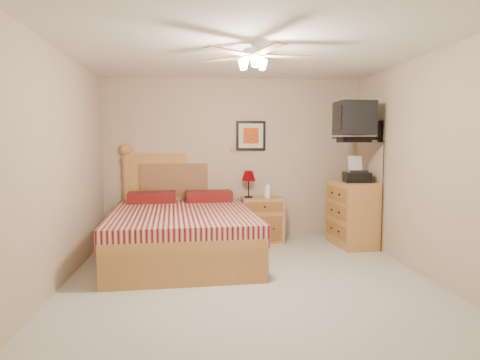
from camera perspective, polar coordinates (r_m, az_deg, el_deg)
The scene contains 17 objects.
floor at distance 4.71m, azimuth 1.42°, elevation -13.75°, with size 4.50×4.50×0.00m, color #ABA59A.
ceiling at distance 4.57m, azimuth 1.49°, elevation 17.48°, with size 4.00×4.50×0.04m, color white.
wall_back at distance 6.70m, azimuth -0.87°, elevation 2.75°, with size 4.00×0.04×2.50m, color tan.
wall_front at distance 2.26m, azimuth 8.37°, elevation -1.75°, with size 4.00×0.04×2.50m, color tan.
wall_left at distance 4.67m, azimuth -23.73°, elevation 1.35°, with size 0.04×4.50×2.50m, color tan.
wall_right at distance 5.11m, azimuth 24.34°, elevation 1.60°, with size 0.04×4.50×2.50m, color tan.
bed at distance 5.60m, azimuth -7.73°, elevation -2.84°, with size 1.77×2.33×1.51m, color #B27B38, non-canonical shape.
nightstand at distance 6.61m, azimuth 2.99°, elevation -5.27°, with size 0.62×0.47×0.67m, color #AB7044.
table_lamp at distance 6.56m, azimuth 1.15°, elevation -0.56°, with size 0.22×0.22×0.41m, color #5E0105, non-canonical shape.
lotion_bottle at distance 6.51m, azimuth 3.69°, elevation -1.30°, with size 0.10×0.10×0.26m, color white.
framed_picture at distance 6.70m, azimuth 1.45°, elevation 5.91°, with size 0.46×0.04×0.46m, color black.
dresser at distance 6.52m, azimuth 15.01°, elevation -4.37°, with size 0.55×0.80×0.94m, color #B17E38.
fax_machine at distance 6.40m, azimuth 15.32°, elevation 1.41°, with size 0.35×0.38×0.38m, color black, non-canonical shape.
magazine_lower at distance 6.71m, azimuth 14.44°, elevation 0.07°, with size 0.17×0.23×0.02m, color beige.
magazine_upper at distance 6.74m, azimuth 14.52°, elevation 0.26°, with size 0.18×0.24×0.02m, color tan.
wall_tv at distance 6.21m, azimuth 16.29°, elevation 7.54°, with size 0.56×0.46×0.58m, color black, non-canonical shape.
ceiling_fan at distance 4.34m, azimuth 1.82°, elevation 16.25°, with size 1.14×1.14×0.28m, color silver, non-canonical shape.
Camera 1 is at (-0.54, -4.42, 1.51)m, focal length 32.00 mm.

